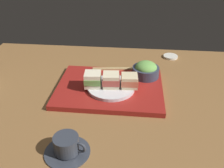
% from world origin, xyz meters
% --- Properties ---
extents(ground_plane, '(1.40, 1.00, 0.03)m').
position_xyz_m(ground_plane, '(0.00, 0.00, -0.01)').
color(ground_plane, brown).
extents(serving_tray, '(0.44, 0.33, 0.02)m').
position_xyz_m(serving_tray, '(0.00, -0.04, 0.01)').
color(serving_tray, maroon).
rests_on(serving_tray, ground_plane).
extents(sandwich_plate, '(0.19, 0.19, 0.01)m').
position_xyz_m(sandwich_plate, '(-0.01, -0.02, 0.03)').
color(sandwich_plate, silver).
rests_on(sandwich_plate, serving_tray).
extents(sandwich_near, '(0.07, 0.07, 0.05)m').
position_xyz_m(sandwich_near, '(-0.08, -0.02, 0.06)').
color(sandwich_near, beige).
rests_on(sandwich_near, sandwich_plate).
extents(sandwich_middle, '(0.07, 0.07, 0.06)m').
position_xyz_m(sandwich_middle, '(-0.01, -0.02, 0.06)').
color(sandwich_middle, beige).
rests_on(sandwich_middle, sandwich_plate).
extents(sandwich_far, '(0.07, 0.07, 0.06)m').
position_xyz_m(sandwich_far, '(0.07, -0.01, 0.06)').
color(sandwich_far, '#EFE5C1').
rests_on(sandwich_far, sandwich_plate).
extents(salad_bowl, '(0.12, 0.12, 0.07)m').
position_xyz_m(salad_bowl, '(-0.15, -0.14, 0.05)').
color(salad_bowl, '#33384C').
rests_on(salad_bowl, serving_tray).
extents(chopsticks_pair, '(0.22, 0.04, 0.01)m').
position_xyz_m(chopsticks_pair, '(-0.02, -0.19, 0.02)').
color(chopsticks_pair, tan).
rests_on(chopsticks_pair, serving_tray).
extents(coffee_cup, '(0.14, 0.14, 0.06)m').
position_xyz_m(coffee_cup, '(0.09, 0.32, 0.03)').
color(coffee_cup, '#333842').
rests_on(coffee_cup, ground_plane).
extents(small_sauce_dish, '(0.08, 0.08, 0.01)m').
position_xyz_m(small_sauce_dish, '(-0.29, -0.40, 0.01)').
color(small_sauce_dish, silver).
rests_on(small_sauce_dish, ground_plane).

